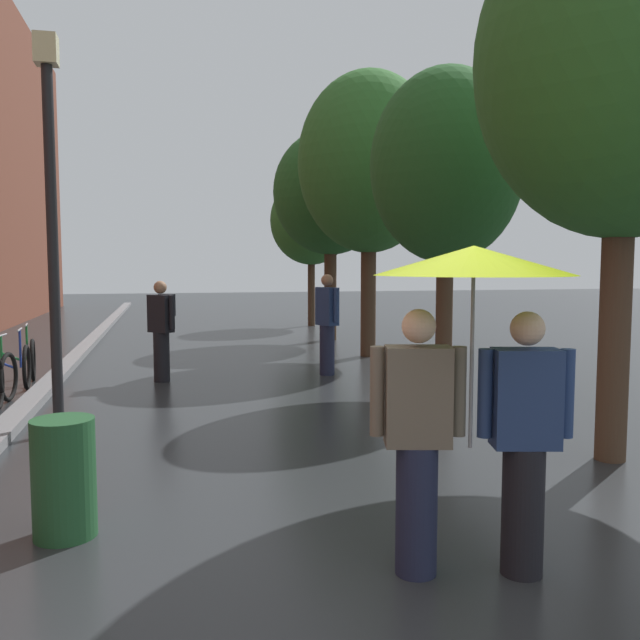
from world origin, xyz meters
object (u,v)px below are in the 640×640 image
Objects in this scene: pedestrian_walking_midground at (327,324)px; street_tree_3 at (330,193)px; litter_bin at (64,478)px; street_lamp_post at (51,206)px; street_tree_0 at (625,61)px; pedestrian_walking_far at (162,328)px; street_tree_1 at (447,167)px; couple_under_umbrella at (472,349)px; street_tree_2 at (369,163)px; street_tree_4 at (311,221)px.

street_tree_3 is at bearing 75.64° from pedestrian_walking_midground.
pedestrian_walking_midground is (3.41, 6.24, 0.47)m from litter_bin.
street_tree_3 is at bearing 57.80° from street_lamp_post.
litter_bin is (-4.98, -0.76, -3.41)m from street_tree_0.
pedestrian_walking_far is (-4.36, 5.47, -2.96)m from street_tree_0.
pedestrian_walking_far is at bearing -179.71° from pedestrian_walking_midground.
street_tree_1 is 2.95× the size of pedestrian_walking_far.
litter_bin is at bearing 155.67° from couple_under_umbrella.
couple_under_umbrella is at bearing -111.91° from street_tree_1.
street_lamp_post is at bearing -134.95° from street_tree_2.
street_tree_1 is at bearing 16.30° from street_lamp_post.
street_tree_4 is at bearing 85.00° from street_tree_3.
street_lamp_post is (-5.48, 2.28, -1.27)m from street_tree_0.
street_tree_2 reaches higher than street_tree_0.
street_tree_3 reaches higher than street_lamp_post.
street_tree_4 reaches higher than pedestrian_walking_far.
street_tree_0 reaches higher than street_tree_4.
street_tree_2 is at bearing 91.40° from street_tree_0.
street_tree_2 is 1.32× the size of street_lamp_post.
litter_bin is 0.51× the size of pedestrian_walking_far.
street_tree_2 reaches higher than street_tree_1.
litter_bin is at bearing -119.90° from street_tree_2.
street_tree_4 is (0.25, 6.80, -0.75)m from street_tree_2.
street_tree_0 is 10.55m from street_tree_3.
litter_bin is at bearing -108.43° from street_tree_4.
pedestrian_walking_midground is (-1.63, -8.90, -2.32)m from street_tree_4.
street_lamp_post is at bearing 99.38° from litter_bin.
street_tree_1 is 6.71m from street_tree_3.
pedestrian_walking_midground is at bearing 61.33° from litter_bin.
street_tree_4 is 2.24× the size of couple_under_umbrella.
couple_under_umbrella is (-2.43, -1.91, -2.42)m from street_tree_0.
street_tree_2 is 3.53× the size of pedestrian_walking_far.
street_tree_4 is at bearing 87.91° from street_tree_2.
street_lamp_post is 5.33m from pedestrian_walking_midground.
street_tree_2 is 1.11× the size of street_tree_3.
street_tree_3 is 9.84m from street_lamp_post.
street_tree_1 reaches higher than pedestrian_walking_midground.
couple_under_umbrella is 2.41× the size of litter_bin.
street_lamp_post is (-5.54, -12.10, -0.65)m from street_tree_4.
street_lamp_post is (-5.37, -1.57, -0.81)m from street_tree_1.
street_tree_3 reaches higher than litter_bin.
street_lamp_post reaches higher than pedestrian_walking_midground.
street_lamp_post is at bearing -163.70° from street_tree_1.
pedestrian_walking_far is (1.13, 3.19, -1.69)m from street_lamp_post.
street_tree_0 is 0.95× the size of street_tree_2.
street_tree_0 is 6.09m from litter_bin.
street_lamp_post is at bearing 126.11° from couple_under_umbrella.
street_tree_4 is at bearing 65.39° from street_lamp_post.
street_tree_1 is 2.38× the size of couple_under_umbrella.
street_tree_1 is at bearing -88.87° from street_tree_2.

